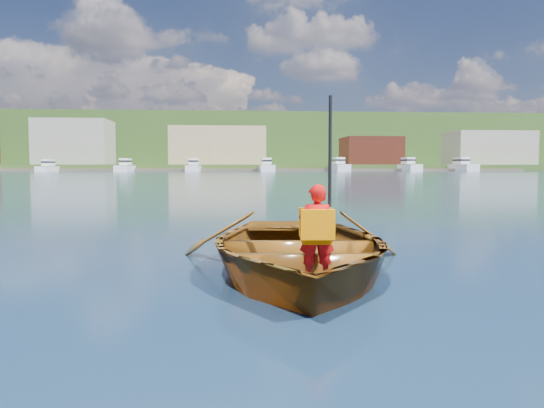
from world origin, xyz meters
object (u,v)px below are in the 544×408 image
object	(u,v)px
dock	(252,170)
marina_yachts	(253,167)
rowboat	(297,248)
child_paddler	(317,231)

from	to	relation	value
dock	marina_yachts	world-z (taller)	marina_yachts
rowboat	dock	xyz separation A→B (m)	(5.27, 148.78, 0.10)
dock	marina_yachts	bearing A→B (deg)	-88.74
rowboat	marina_yachts	bearing A→B (deg)	87.87
child_paddler	marina_yachts	world-z (taller)	marina_yachts
marina_yachts	child_paddler	bearing A→B (deg)	-92.08
rowboat	child_paddler	bearing A→B (deg)	-84.06
dock	rowboat	bearing A→B (deg)	-92.03
child_paddler	dock	bearing A→B (deg)	88.02
marina_yachts	rowboat	bearing A→B (deg)	-92.13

